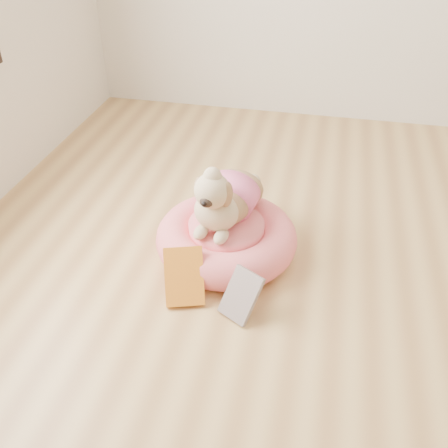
% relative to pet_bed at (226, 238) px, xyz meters
% --- Properties ---
extents(floor, '(4.50, 4.50, 0.00)m').
position_rel_pet_bed_xyz_m(floor, '(0.77, -0.66, -0.08)').
color(floor, '#B07F49').
rests_on(floor, ground).
extents(pet_bed, '(0.62, 0.62, 0.16)m').
position_rel_pet_bed_xyz_m(pet_bed, '(0.00, 0.00, 0.00)').
color(pet_bed, '#F66073').
rests_on(pet_bed, floor).
extents(dog, '(0.37, 0.49, 0.33)m').
position_rel_pet_bed_xyz_m(dog, '(-0.02, 0.02, 0.25)').
color(dog, brown).
rests_on(dog, pet_bed).
extents(book_yellow, '(0.19, 0.20, 0.20)m').
position_rel_pet_bed_xyz_m(book_yellow, '(-0.10, -0.31, 0.02)').
color(book_yellow, gold).
rests_on(book_yellow, floor).
extents(book_white, '(0.18, 0.18, 0.17)m').
position_rel_pet_bed_xyz_m(book_white, '(0.13, -0.35, 0.01)').
color(book_white, white).
rests_on(book_white, floor).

